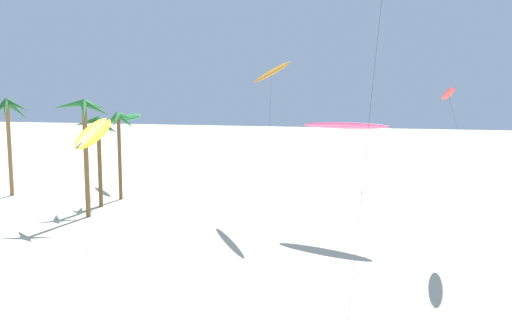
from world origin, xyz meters
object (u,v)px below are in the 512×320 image
at_px(flying_kite_4, 344,126).
at_px(flying_kite_6, 448,94).
at_px(palm_tree_0, 8,118).
at_px(palm_tree_3, 85,122).
at_px(flying_kite_5, 130,117).
at_px(palm_tree_4, 99,134).
at_px(flying_kite_2, 271,72).
at_px(flying_kite_0, 94,132).
at_px(palm_tree_2, 119,129).

bearing_deg(flying_kite_4, flying_kite_6, -27.04).
xyz_separation_m(palm_tree_0, palm_tree_3, (12.18, -6.26, 0.12)).
xyz_separation_m(flying_kite_4, flying_kite_5, (-24.84, 15.19, -0.47)).
xyz_separation_m(palm_tree_3, palm_tree_4, (-0.95, 3.74, -1.31)).
height_order(palm_tree_0, flying_kite_2, flying_kite_2).
distance_m(flying_kite_0, flying_kite_2, 20.66).
distance_m(palm_tree_2, flying_kite_4, 22.84).
xyz_separation_m(flying_kite_4, flying_kite_6, (6.85, -3.50, 2.37)).
height_order(palm_tree_2, palm_tree_3, palm_tree_3).
xyz_separation_m(palm_tree_4, flying_kite_2, (15.59, 0.55, 5.33)).
bearing_deg(flying_kite_2, flying_kite_4, -30.39).
bearing_deg(flying_kite_6, flying_kite_0, -144.97).
bearing_deg(palm_tree_3, palm_tree_0, 152.79).
xyz_separation_m(palm_tree_2, palm_tree_3, (0.82, -7.31, 1.09)).
relative_size(flying_kite_2, flying_kite_6, 1.19).
bearing_deg(palm_tree_0, flying_kite_4, -9.74).
xyz_separation_m(palm_tree_2, flying_kite_0, (10.70, -22.82, 1.64)).
bearing_deg(flying_kite_0, palm_tree_4, 119.37).
height_order(flying_kite_2, flying_kite_6, flying_kite_2).
xyz_separation_m(palm_tree_0, flying_kite_0, (22.06, -21.77, 0.68)).
xyz_separation_m(flying_kite_0, flying_kite_4, (11.10, 16.08, -0.53)).
height_order(palm_tree_0, palm_tree_4, palm_tree_0).
xyz_separation_m(palm_tree_4, flying_kite_5, (-2.90, 12.02, 0.86)).
relative_size(flying_kite_5, flying_kite_6, 0.93).
bearing_deg(flying_kite_6, palm_tree_4, 166.96).
bearing_deg(flying_kite_6, palm_tree_0, 167.07).
distance_m(palm_tree_0, flying_kite_2, 27.21).
bearing_deg(flying_kite_0, palm_tree_0, 135.38).
bearing_deg(palm_tree_3, palm_tree_4, 104.25).
xyz_separation_m(flying_kite_2, flying_kite_5, (-18.49, 11.47, -4.47)).
height_order(palm_tree_0, flying_kite_6, flying_kite_6).
relative_size(palm_tree_0, flying_kite_4, 1.15).
distance_m(palm_tree_2, flying_kite_2, 16.56).
xyz_separation_m(palm_tree_3, flying_kite_0, (9.88, -15.51, 0.56)).
height_order(flying_kite_2, flying_kite_5, flying_kite_2).
xyz_separation_m(palm_tree_4, flying_kite_6, (28.78, -6.67, 3.70)).
height_order(palm_tree_2, flying_kite_5, palm_tree_2).
distance_m(flying_kite_0, flying_kite_4, 19.54).
bearing_deg(palm_tree_2, palm_tree_0, -174.75).
height_order(palm_tree_0, palm_tree_3, palm_tree_3).
bearing_deg(palm_tree_0, flying_kite_0, -44.62).
distance_m(flying_kite_4, flying_kite_5, 29.12).
distance_m(flying_kite_5, flying_kite_6, 36.89).
relative_size(palm_tree_3, flying_kite_0, 1.05).
height_order(palm_tree_0, palm_tree_2, palm_tree_0).
bearing_deg(flying_kite_4, palm_tree_0, 170.26).
bearing_deg(palm_tree_0, palm_tree_3, -27.21).
distance_m(palm_tree_2, palm_tree_3, 7.43).
distance_m(palm_tree_2, flying_kite_0, 25.25).
distance_m(palm_tree_0, palm_tree_4, 11.57).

